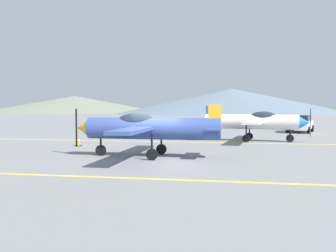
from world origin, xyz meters
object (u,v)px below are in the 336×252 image
(airplane_mid, at_px, (255,121))
(traffic_cone_front, at_px, (78,141))
(airplane_near, at_px, (147,128))
(car_sedan, at_px, (300,123))

(airplane_mid, bearing_deg, traffic_cone_front, -155.19)
(airplane_near, xyz_separation_m, airplane_mid, (5.49, 8.98, 0.00))
(airplane_near, distance_m, airplane_mid, 10.52)
(airplane_near, relative_size, car_sedan, 1.76)
(airplane_near, bearing_deg, traffic_cone_front, 142.86)
(airplane_near, height_order, traffic_cone_front, airplane_near)
(airplane_near, relative_size, traffic_cone_front, 13.86)
(car_sedan, bearing_deg, traffic_cone_front, -136.28)
(airplane_mid, distance_m, car_sedan, 11.06)
(airplane_near, bearing_deg, airplane_mid, 58.54)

